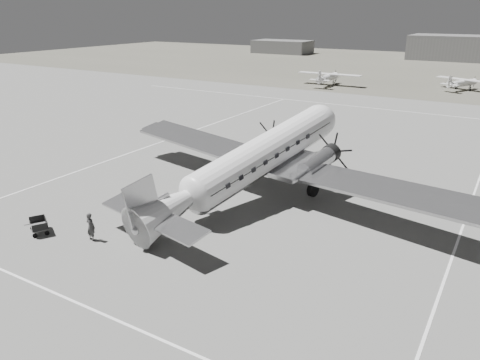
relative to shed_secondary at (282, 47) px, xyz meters
name	(u,v)px	position (x,y,z in m)	size (l,w,h in m)	color
ground	(265,212)	(55.00, -115.00, -2.00)	(260.00, 260.00, 0.00)	slate
taxi_line_near	(118,321)	(55.00, -129.00, -1.99)	(60.00, 0.15, 0.01)	white
taxi_line_right	(453,256)	(67.00, -115.00, -1.99)	(0.15, 80.00, 0.01)	white
taxi_line_left	(158,143)	(37.00, -105.00, -1.99)	(0.15, 60.00, 0.01)	white
taxi_line_horizon	(401,111)	(55.00, -75.00, -1.99)	(90.00, 0.15, 0.01)	white
grass_infield	(457,70)	(55.00, -20.00, -2.00)	(260.00, 90.00, 0.01)	#575449
shed_secondary	(282,47)	(0.00, 0.00, 0.00)	(18.00, 10.00, 4.00)	#575757
dc3_airliner	(254,162)	(53.30, -113.53, 0.91)	(30.58, 21.22, 5.82)	#A9A9AB
light_plane_left	(328,79)	(37.86, -58.16, -0.76)	(11.91, 9.66, 2.47)	silver
light_plane_right	(463,84)	(59.85, -51.45, -0.91)	(10.48, 8.50, 2.18)	silver
baggage_cart_near	(152,213)	(49.09, -119.89, -1.58)	(1.50, 1.06, 0.85)	#575757
baggage_cart_far	(39,226)	(44.40, -125.04, -1.56)	(1.57, 1.11, 0.89)	#575757
ground_crew	(91,227)	(47.98, -124.06, -1.11)	(0.65, 0.42, 1.77)	#2C2C2C
ramp_agent	(165,204)	(49.31, -118.81, -1.25)	(0.73, 0.57, 1.50)	#A8A8A6
passenger	(181,198)	(49.62, -117.38, -1.28)	(0.71, 0.46, 1.45)	silver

